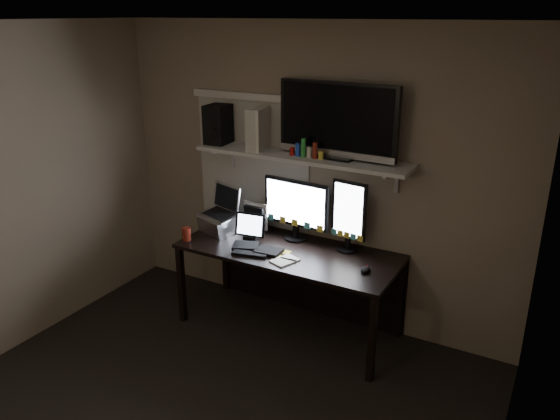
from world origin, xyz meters
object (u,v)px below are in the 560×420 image
Objects in this scene: laptop at (219,210)px; game_console at (260,129)px; tablet at (251,226)px; tv at (337,121)px; cup at (186,234)px; monitor_landscape at (296,210)px; mouse at (365,270)px; desk at (295,264)px; monitor_portrait at (349,216)px; keyboard at (257,248)px; speaker at (218,124)px.

game_console is at bearing 41.22° from laptop.
tv is at bearing 7.93° from tablet.
laptop is 0.35m from cup.
monitor_landscape reaches higher than laptop.
mouse is (0.74, -0.30, -0.25)m from monitor_landscape.
desk is at bearing 163.43° from mouse.
monitor_portrait is 1.52× the size of laptop.
desk is 2.96× the size of monitor_landscape.
tv is (1.01, 0.17, 0.85)m from laptop.
monitor_portrait is 1.36× the size of keyboard.
cup is (-0.80, -0.46, -0.21)m from monitor_landscape.
tablet reaches higher than mouse.
monitor_landscape is at bearing 157.18° from mouse.
speaker is (-1.22, -0.01, 0.62)m from monitor_portrait.
laptop is at bearing -175.02° from desk.
tablet is (-0.16, 0.17, 0.10)m from keyboard.
speaker is at bearing -176.34° from tv.
tv is at bearing 22.22° from keyboard.
speaker is at bearing -172.08° from monitor_portrait.
cup is at bearing -155.18° from tv.
speaker is (-1.49, 0.29, 0.90)m from mouse.
speaker is (-0.58, 0.34, 0.90)m from keyboard.
tv reaches higher than cup.
tablet is at bearing 120.44° from keyboard.
desk is at bearing -59.39° from monitor_landscape.
game_console reaches higher than tablet.
game_console is at bearing 167.88° from desk.
desk is 0.38m from keyboard.
keyboard is 1.27× the size of game_console.
cup is at bearing -156.54° from tablet.
laptop is 0.74m from speaker.
cup is 0.97m from speaker.
laptop is at bearing 169.84° from tablet.
tv is at bearing 141.68° from mouse.
speaker is at bearing 83.36° from cup.
monitor_landscape is 1.40× the size of keyboard.
monitor_landscape is 1.78× the size of game_console.
monitor_portrait reaches higher than monitor_landscape.
tablet is at bearing -168.69° from desk.
monitor_portrait is at bearing 131.37° from mouse.
keyboard is 1.11× the size of laptop.
tablet is at bearing 31.10° from cup.
desk is 1.86× the size of tv.
game_console is (-1.07, 0.28, 0.90)m from mouse.
tablet is 0.27× the size of tv.
laptop is at bearing -164.52° from monitor_portrait.
monitor_landscape is 0.47m from keyboard.
tablet is 0.68× the size of laptop.
speaker is (-0.08, 0.15, 0.72)m from laptop.
monitor_landscape is 5.54× the size of cup.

